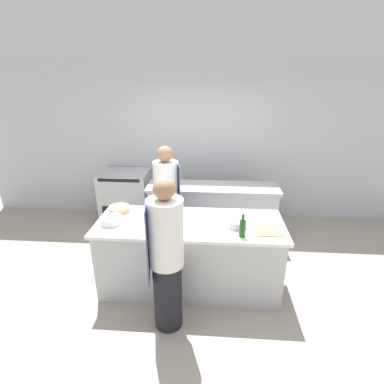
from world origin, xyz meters
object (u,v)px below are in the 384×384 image
(chef_at_stove, at_px, (167,202))
(bottle_vinegar, at_px, (242,228))
(bowl_ceramic_blue, at_px, (119,209))
(oven_range, at_px, (126,197))
(bowl_prep_small, at_px, (162,217))
(chef_at_prep_near, at_px, (166,258))
(bowl_mixing_large, at_px, (237,224))
(bottle_wine, at_px, (150,222))
(cup, at_px, (165,228))
(bottle_olive_oil, at_px, (178,212))
(bowl_wooden_salad, at_px, (111,220))

(chef_at_stove, distance_m, bottle_vinegar, 1.44)
(chef_at_stove, bearing_deg, bowl_ceramic_blue, -59.11)
(oven_range, relative_size, bowl_prep_small, 4.93)
(chef_at_prep_near, xyz_separation_m, bowl_mixing_large, (0.73, 0.60, 0.09))
(oven_range, distance_m, bottle_wine, 2.16)
(chef_at_prep_near, distance_m, cup, 0.45)
(bowl_ceramic_blue, xyz_separation_m, cup, (0.67, -0.50, 0.02))
(bottle_olive_oil, bearing_deg, bowl_mixing_large, -9.48)
(oven_range, height_order, cup, cup)
(oven_range, xyz_separation_m, bowl_prep_small, (0.95, -1.68, 0.46))
(bowl_prep_small, xyz_separation_m, cup, (0.09, -0.32, 0.02))
(bowl_ceramic_blue, bearing_deg, bottle_vinegar, -19.34)
(oven_range, height_order, chef_at_prep_near, chef_at_prep_near)
(bottle_olive_oil, relative_size, bottle_vinegar, 1.02)
(oven_range, bearing_deg, bowl_wooden_salad, -78.35)
(bottle_vinegar, bearing_deg, chef_at_prep_near, -153.28)
(oven_range, distance_m, bowl_mixing_large, 2.64)
(bowl_ceramic_blue, distance_m, bowl_wooden_salad, 0.34)
(bottle_vinegar, height_order, bowl_prep_small, bottle_vinegar)
(chef_at_stove, bearing_deg, bottle_vinegar, 30.99)
(bottle_wine, bearing_deg, bowl_wooden_salad, 171.30)
(bottle_olive_oil, distance_m, bowl_prep_small, 0.22)
(oven_range, distance_m, bottle_vinegar, 2.83)
(bowl_ceramic_blue, relative_size, bowl_wooden_salad, 1.09)
(cup, bearing_deg, chef_at_stove, 97.59)
(bottle_vinegar, xyz_separation_m, bowl_prep_small, (-0.94, 0.36, -0.07))
(chef_at_prep_near, relative_size, cup, 16.25)
(oven_range, bearing_deg, bottle_wine, -65.78)
(bowl_wooden_salad, bearing_deg, bottle_vinegar, -7.14)
(chef_at_prep_near, distance_m, bottle_vinegar, 0.88)
(chef_at_prep_near, relative_size, bowl_prep_small, 8.82)
(chef_at_prep_near, height_order, bowl_wooden_salad, chef_at_prep_near)
(bottle_wine, bearing_deg, bottle_vinegar, -6.41)
(bottle_vinegar, distance_m, cup, 0.85)
(bottle_olive_oil, xyz_separation_m, bowl_ceramic_blue, (-0.78, 0.21, -0.07))
(bowl_mixing_large, bearing_deg, bowl_prep_small, 170.84)
(oven_range, xyz_separation_m, bowl_wooden_salad, (0.38, -1.84, 0.47))
(bottle_vinegar, distance_m, bowl_ceramic_blue, 1.61)
(chef_at_stove, bearing_deg, bottle_olive_oil, 6.47)
(bottle_olive_oil, xyz_separation_m, bottle_vinegar, (0.74, -0.33, -0.00))
(oven_range, distance_m, bowl_ceramic_blue, 1.61)
(chef_at_stove, distance_m, bottle_wine, 0.94)
(bowl_ceramic_blue, relative_size, cup, 2.62)
(chef_at_prep_near, bearing_deg, bowl_mixing_large, -61.54)
(bowl_prep_small, bearing_deg, bowl_ceramic_blue, 162.84)
(bowl_mixing_large, bearing_deg, chef_at_prep_near, -140.66)
(chef_at_stove, bearing_deg, cup, -4.88)
(chef_at_prep_near, bearing_deg, bottle_vinegar, -74.17)
(bowl_mixing_large, relative_size, cup, 2.04)
(bowl_wooden_salad, distance_m, cup, 0.68)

